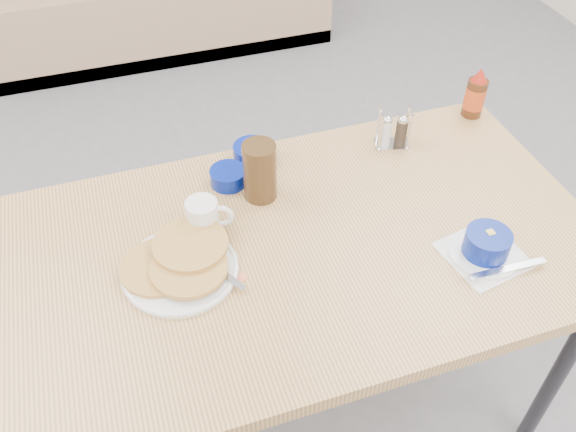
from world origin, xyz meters
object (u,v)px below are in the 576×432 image
object	(u,v)px
coffee_mug	(204,216)
butter_bowl	(252,153)
syrup_bottle	(475,95)
dining_table	(307,259)
condiment_caddy	(393,133)
grits_setting	(486,247)
amber_tumbler	(260,171)
creamer_bowl	(228,177)
pancake_plate	(180,265)

from	to	relation	value
coffee_mug	butter_bowl	distance (m)	0.29
syrup_bottle	dining_table	bearing A→B (deg)	-152.02
coffee_mug	condiment_caddy	distance (m)	0.60
grits_setting	butter_bowl	distance (m)	0.66
condiment_caddy	coffee_mug	bearing A→B (deg)	-148.71
grits_setting	amber_tumbler	distance (m)	0.57
grits_setting	syrup_bottle	distance (m)	0.58
dining_table	grits_setting	size ratio (longest dim) A/B	6.47
creamer_bowl	amber_tumbler	distance (m)	0.11
syrup_bottle	coffee_mug	bearing A→B (deg)	-165.45
pancake_plate	grits_setting	world-z (taller)	grits_setting
pancake_plate	creamer_bowl	xyz separation A→B (m)	(0.18, 0.26, 0.00)
creamer_bowl	butter_bowl	xyz separation A→B (m)	(0.09, 0.07, 0.00)
syrup_bottle	butter_bowl	bearing A→B (deg)	180.00
creamer_bowl	condiment_caddy	bearing A→B (deg)	1.71
dining_table	amber_tumbler	size ratio (longest dim) A/B	8.82
coffee_mug	amber_tumbler	world-z (taller)	amber_tumbler
grits_setting	creamer_bowl	world-z (taller)	grits_setting
creamer_bowl	butter_bowl	size ratio (longest dim) A/B	0.93
pancake_plate	amber_tumbler	bearing A→B (deg)	37.38
amber_tumbler	pancake_plate	bearing A→B (deg)	-142.62
pancake_plate	amber_tumbler	xyz separation A→B (m)	(0.25, 0.19, 0.06)
dining_table	coffee_mug	world-z (taller)	coffee_mug
coffee_mug	syrup_bottle	bearing A→B (deg)	14.55
coffee_mug	grits_setting	distance (m)	0.66
butter_bowl	dining_table	bearing A→B (deg)	-83.25
grits_setting	coffee_mug	bearing A→B (deg)	154.12
dining_table	syrup_bottle	distance (m)	0.74
dining_table	grits_setting	distance (m)	0.42
butter_bowl	syrup_bottle	world-z (taller)	syrup_bottle
butter_bowl	syrup_bottle	distance (m)	0.68
butter_bowl	syrup_bottle	xyz separation A→B (m)	(0.68, 0.00, 0.04)
dining_table	amber_tumbler	world-z (taller)	amber_tumbler
dining_table	pancake_plate	size ratio (longest dim) A/B	5.31
condiment_caddy	syrup_bottle	bearing A→B (deg)	27.08
butter_bowl	pancake_plate	bearing A→B (deg)	-128.44
pancake_plate	syrup_bottle	world-z (taller)	syrup_bottle
grits_setting	condiment_caddy	bearing A→B (deg)	92.61
dining_table	amber_tumbler	distance (m)	0.25
coffee_mug	grits_setting	size ratio (longest dim) A/B	0.52
grits_setting	creamer_bowl	xyz separation A→B (m)	(-0.50, 0.44, -0.01)
butter_bowl	amber_tumbler	distance (m)	0.16
syrup_bottle	condiment_caddy	bearing A→B (deg)	-168.27
grits_setting	amber_tumbler	bearing A→B (deg)	139.77
pancake_plate	grits_setting	distance (m)	0.70
dining_table	condiment_caddy	world-z (taller)	condiment_caddy
pancake_plate	coffee_mug	bearing A→B (deg)	52.91
pancake_plate	condiment_caddy	distance (m)	0.71
pancake_plate	condiment_caddy	world-z (taller)	condiment_caddy
grits_setting	condiment_caddy	size ratio (longest dim) A/B	1.91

